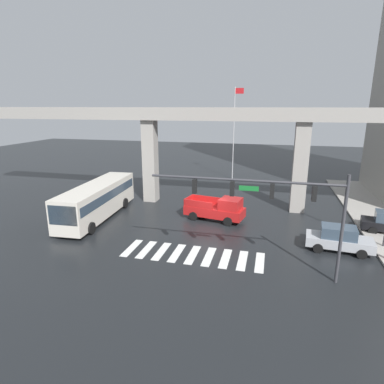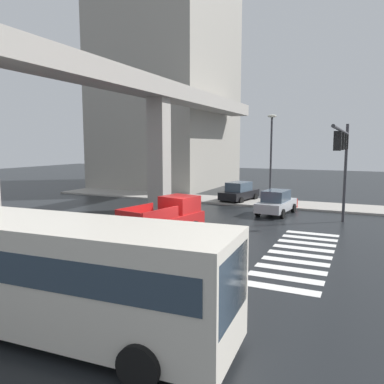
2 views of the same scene
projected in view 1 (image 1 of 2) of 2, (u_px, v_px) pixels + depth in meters
name	position (u px, v px, depth m)	size (l,w,h in m)	color
ground_plane	(209.00, 226.00, 26.59)	(120.00, 120.00, 0.00)	black
crosswalk_stripes	(193.00, 255.00, 21.39)	(9.35, 2.80, 0.01)	silver
elevated_overpass	(222.00, 123.00, 29.92)	(53.31, 2.06, 9.47)	#9E9991
pickup_truck	(218.00, 209.00, 27.63)	(5.37, 2.87, 2.08)	red
city_bus	(98.00, 199.00, 28.19)	(3.23, 10.92, 2.99)	beige
sedan_silver	(339.00, 239.00, 21.86)	(4.46, 2.29, 1.72)	#A8AAAF
traffic_signal_mast	(274.00, 198.00, 17.73)	(10.89, 0.32, 6.20)	#38383D
flagpole	(234.00, 128.00, 41.68)	(1.16, 0.12, 11.93)	silver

